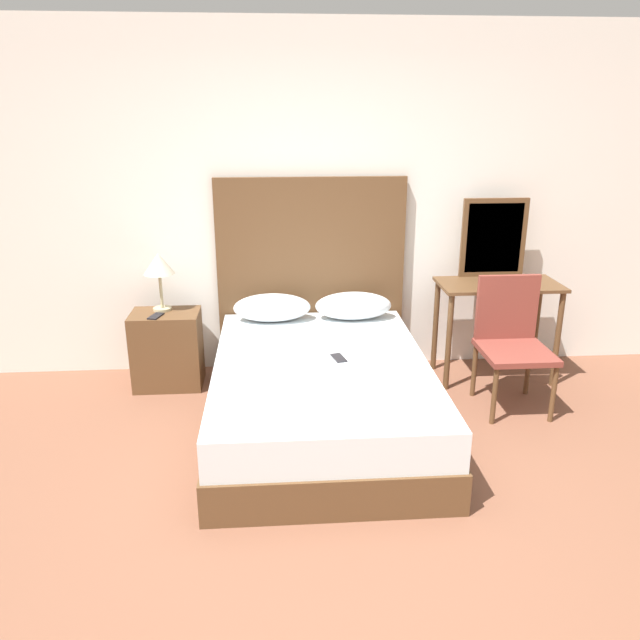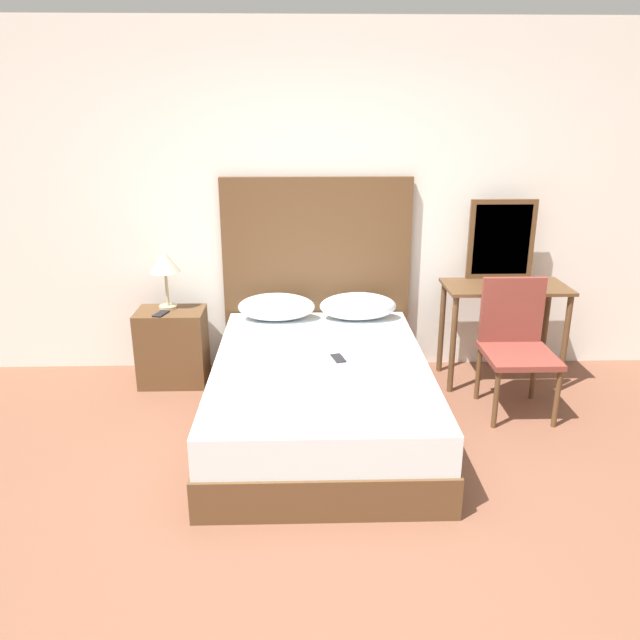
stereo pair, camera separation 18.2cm
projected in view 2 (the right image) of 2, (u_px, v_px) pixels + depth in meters
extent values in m
plane|color=brown|center=(331.00, 566.00, 2.96)|extent=(16.00, 16.00, 0.00)
cube|color=white|center=(317.00, 204.00, 4.90)|extent=(10.00, 0.06, 2.70)
cube|color=brown|center=(320.00, 411.00, 4.21)|extent=(1.42, 2.09, 0.25)
cube|color=silver|center=(320.00, 378.00, 4.13)|extent=(1.39, 2.05, 0.24)
cube|color=brown|center=(317.00, 276.00, 5.01)|extent=(1.49, 0.05, 1.57)
ellipsoid|color=silver|center=(277.00, 307.00, 4.86)|extent=(0.60, 0.29, 0.21)
ellipsoid|color=silver|center=(358.00, 306.00, 4.87)|extent=(0.60, 0.29, 0.21)
cube|color=#232328|center=(338.00, 358.00, 4.13)|extent=(0.10, 0.16, 0.01)
cube|color=brown|center=(173.00, 347.00, 4.86)|extent=(0.51, 0.36, 0.60)
cylinder|color=tan|center=(168.00, 307.00, 4.83)|extent=(0.14, 0.14, 0.02)
cylinder|color=tan|center=(167.00, 289.00, 4.78)|extent=(0.02, 0.02, 0.27)
cone|color=beige|center=(165.00, 262.00, 4.71)|extent=(0.23, 0.23, 0.16)
cube|color=black|center=(161.00, 314.00, 4.68)|extent=(0.11, 0.16, 0.01)
cube|color=brown|center=(506.00, 287.00, 4.74)|extent=(0.93, 0.48, 0.02)
cylinder|color=brown|center=(453.00, 345.00, 4.67)|extent=(0.04, 0.04, 0.76)
cylinder|color=brown|center=(565.00, 344.00, 4.69)|extent=(0.04, 0.04, 0.76)
cylinder|color=brown|center=(442.00, 327.00, 5.04)|extent=(0.04, 0.04, 0.76)
cylinder|color=brown|center=(545.00, 326.00, 5.07)|extent=(0.04, 0.04, 0.76)
cube|color=brown|center=(501.00, 239.00, 4.84)|extent=(0.52, 0.03, 0.62)
cube|color=#B2BCC6|center=(502.00, 240.00, 4.83)|extent=(0.44, 0.01, 0.55)
cube|color=brown|center=(519.00, 355.00, 4.33)|extent=(0.47, 0.50, 0.04)
cube|color=brown|center=(512.00, 310.00, 4.46)|extent=(0.45, 0.04, 0.48)
cylinder|color=brown|center=(496.00, 400.00, 4.18)|extent=(0.04, 0.04, 0.42)
cylinder|color=brown|center=(557.00, 399.00, 4.20)|extent=(0.04, 0.04, 0.42)
cylinder|color=brown|center=(478.00, 373.00, 4.60)|extent=(0.04, 0.04, 0.42)
cylinder|color=brown|center=(534.00, 372.00, 4.62)|extent=(0.04, 0.04, 0.42)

